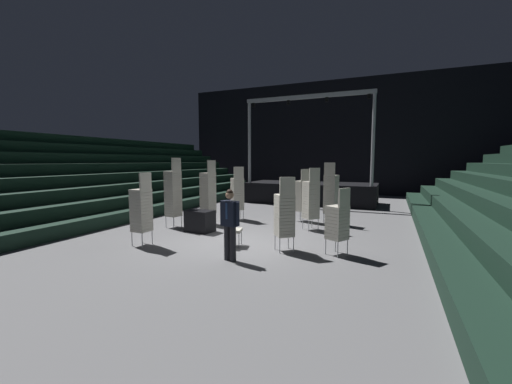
{
  "coord_description": "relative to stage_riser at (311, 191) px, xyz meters",
  "views": [
    {
      "loc": [
        4.15,
        -8.13,
        2.38
      ],
      "look_at": [
        0.27,
        0.89,
        1.4
      ],
      "focal_mm": 22.2,
      "sensor_mm": 36.0,
      "label": 1
    }
  ],
  "objects": [
    {
      "name": "chair_stack_rear_centre",
      "position": [
        1.61,
        -9.7,
        0.33
      ],
      "size": [
        0.62,
        0.62,
        1.96
      ],
      "rotation": [
        0.0,
        0.0,
        0.68
      ],
      "color": "#B2B5BA",
      "rests_on": "ground_plane"
    },
    {
      "name": "chair_stack_front_left",
      "position": [
        -2.24,
        -10.74,
        0.37
      ],
      "size": [
        0.46,
        0.46,
        2.05
      ],
      "rotation": [
        0.0,
        0.0,
        1.53
      ],
      "color": "#B2B5BA",
      "rests_on": "ground_plane"
    },
    {
      "name": "ground_plane",
      "position": [
        0.0,
        -9.36,
        -0.7
      ],
      "size": [
        22.0,
        30.0,
        0.1
      ],
      "primitive_type": "cube",
      "color": "slate"
    },
    {
      "name": "chair_stack_front_right",
      "position": [
        -2.11,
        -7.45,
        0.54
      ],
      "size": [
        0.51,
        0.51,
        2.39
      ],
      "rotation": [
        0.0,
        0.0,
        1.4
      ],
      "color": "#B2B5BA",
      "rests_on": "ground_plane"
    },
    {
      "name": "chair_stack_aisle_left",
      "position": [
        2.94,
        -9.5,
        0.21
      ],
      "size": [
        0.6,
        0.6,
        1.71
      ],
      "rotation": [
        0.0,
        0.0,
        1.05
      ],
      "color": "#B2B5BA",
      "rests_on": "ground_plane"
    },
    {
      "name": "chair_stack_mid_left",
      "position": [
        -2.95,
        -8.42,
        0.58
      ],
      "size": [
        0.5,
        0.5,
        2.48
      ],
      "rotation": [
        0.0,
        0.0,
        1.42
      ],
      "color": "#B2B5BA",
      "rests_on": "ground_plane"
    },
    {
      "name": "chair_stack_mid_centre",
      "position": [
        0.9,
        -5.5,
        0.37
      ],
      "size": [
        0.59,
        0.59,
        2.05
      ],
      "rotation": [
        0.0,
        0.0,
        1.1
      ],
      "color": "#B2B5BA",
      "rests_on": "ground_plane"
    },
    {
      "name": "arena_end_wall",
      "position": [
        0.0,
        5.64,
        3.35
      ],
      "size": [
        22.0,
        0.3,
        8.0
      ],
      "primitive_type": "cube",
      "color": "black",
      "rests_on": "ground_plane"
    },
    {
      "name": "chair_stack_mid_right",
      "position": [
        2.09,
        -5.62,
        0.5
      ],
      "size": [
        0.52,
        0.52,
        2.31
      ],
      "rotation": [
        0.0,
        0.0,
        6.07
      ],
      "color": "#B2B5BA",
      "rests_on": "ground_plane"
    },
    {
      "name": "chair_stack_rear_left",
      "position": [
        -1.53,
        -6.18,
        0.41
      ],
      "size": [
        0.62,
        0.62,
        2.14
      ],
      "rotation": [
        0.0,
        0.0,
        0.78
      ],
      "color": "#B2B5BA",
      "rests_on": "ground_plane"
    },
    {
      "name": "chair_stack_rear_right",
      "position": [
        1.64,
        -6.92,
        0.41
      ],
      "size": [
        0.62,
        0.62,
        2.14
      ],
      "rotation": [
        0.0,
        0.0,
        0.83
      ],
      "color": "#B2B5BA",
      "rests_on": "ground_plane"
    },
    {
      "name": "loose_chair_near_man",
      "position": [
        0.08,
        -9.81,
        -0.12
      ],
      "size": [
        0.54,
        0.54,
        0.95
      ],
      "rotation": [
        0.0,
        0.0,
        4.99
      ],
      "color": "#B2B5BA",
      "rests_on": "ground_plane"
    },
    {
      "name": "man_with_tie",
      "position": [
        0.67,
        -10.97,
        0.31
      ],
      "size": [
        0.57,
        0.31,
        1.71
      ],
      "rotation": [
        0.0,
        0.0,
        2.92
      ],
      "color": "black",
      "rests_on": "ground_plane"
    },
    {
      "name": "equipment_road_case",
      "position": [
        -1.71,
        -8.63,
        -0.3
      ],
      "size": [
        0.96,
        0.69,
        0.72
      ],
      "primitive_type": "cube",
      "rotation": [
        0.0,
        0.0,
        -0.1
      ],
      "color": "black",
      "rests_on": "ground_plane"
    },
    {
      "name": "bleacher_bank_left",
      "position": [
        -8.0,
        -8.36,
        1.15
      ],
      "size": [
        6.0,
        24.0,
        3.6
      ],
      "rotation": [
        0.0,
        0.0,
        1.57
      ],
      "color": "black",
      "rests_on": "ground_plane"
    },
    {
      "name": "stage_riser",
      "position": [
        0.0,
        0.0,
        0.0
      ],
      "size": [
        7.02,
        2.94,
        5.74
      ],
      "color": "black",
      "rests_on": "ground_plane"
    }
  ]
}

